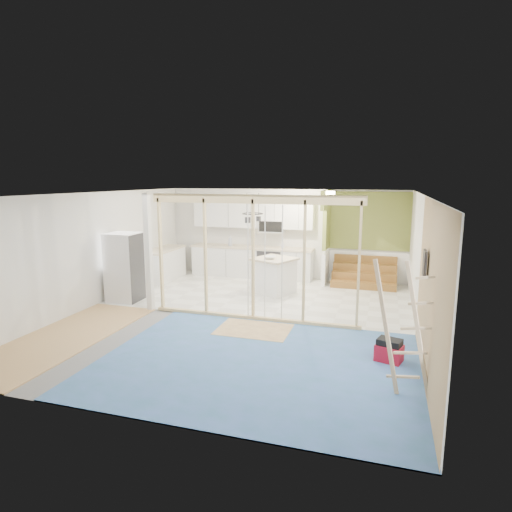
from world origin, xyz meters
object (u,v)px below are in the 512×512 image
(fridge, at_px, (125,267))
(island, at_px, (274,276))
(ladder, at_px, (406,329))
(toolbox, at_px, (389,351))

(fridge, relative_size, island, 1.32)
(fridge, height_order, ladder, ladder)
(toolbox, bearing_deg, island, 146.53)
(island, xyz_separation_m, ladder, (2.98, -4.51, 0.48))
(toolbox, distance_m, ladder, 1.29)
(fridge, xyz_separation_m, ladder, (6.20, -2.83, 0.12))
(toolbox, xyz_separation_m, ladder, (0.17, -1.04, 0.76))
(island, height_order, ladder, ladder)
(fridge, distance_m, toolbox, 6.33)
(fridge, bearing_deg, ladder, -26.37)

